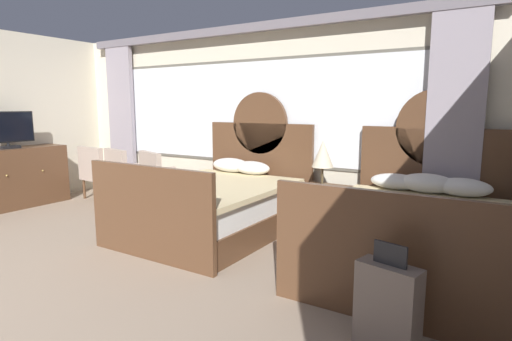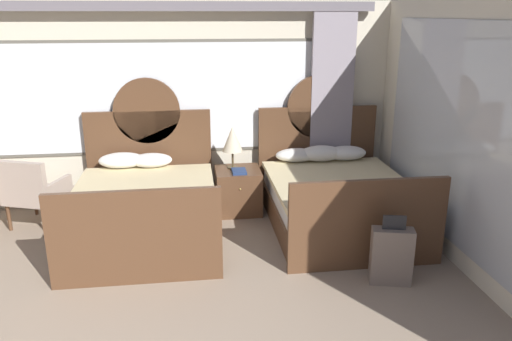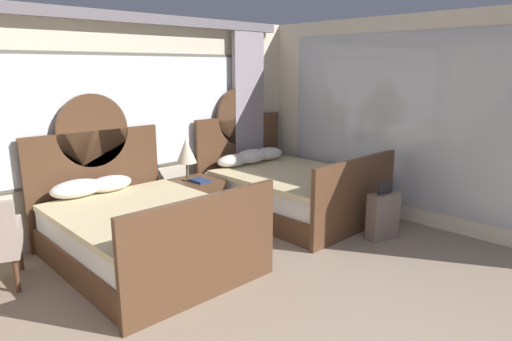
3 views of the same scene
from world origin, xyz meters
name	(u,v)px [view 2 (image 2 of 3)]	position (x,y,z in m)	size (l,w,h in m)	color
wall_back_window	(132,102)	(0.00, 4.35, 1.41)	(6.94, 0.22, 2.70)	beige
wall_right_mirror	(483,144)	(3.50, 1.90, 1.35)	(0.08, 4.94, 2.70)	beige
bed_near_window	(145,207)	(0.19, 3.23, 0.36)	(1.65, 2.20, 1.75)	brown
bed_near_mirror	(336,197)	(2.50, 3.24, 0.37)	(1.65, 2.20, 1.75)	brown
nightstand_between_beds	(238,190)	(1.35, 3.84, 0.29)	(0.58, 0.61, 0.58)	brown
table_lamp_on_nightstand	(232,139)	(1.29, 3.93, 0.97)	(0.27, 0.27, 0.56)	brown
book_on_nightstand	(239,171)	(1.35, 3.73, 0.59)	(0.18, 0.26, 0.03)	navy
armchair_by_window_left	(33,190)	(-1.18, 3.67, 0.48)	(0.79, 0.79, 0.89)	#B29E8E
suitcase_on_floor	(391,256)	(2.64, 1.79, 0.29)	(0.43, 0.26, 0.71)	#75665B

